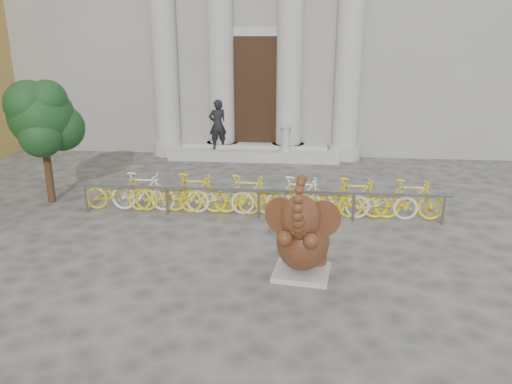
# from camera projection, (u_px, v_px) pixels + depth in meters

# --- Properties ---
(ground) EXTENTS (80.00, 80.00, 0.00)m
(ground) POSITION_uv_depth(u_px,v_px,m) (200.00, 283.00, 8.96)
(ground) COLOR #474442
(ground) RESTS_ON ground
(entrance_steps) EXTENTS (6.00, 1.20, 0.36)m
(entrance_steps) POSITION_uv_depth(u_px,v_px,m) (254.00, 154.00, 17.82)
(entrance_steps) COLOR #A8A59E
(entrance_steps) RESTS_ON ground
(elephant_statue) EXTENTS (1.35, 1.55, 2.02)m
(elephant_statue) POSITION_uv_depth(u_px,v_px,m) (302.00, 239.00, 9.00)
(elephant_statue) COLOR #A8A59E
(elephant_statue) RESTS_ON ground
(bike_rack) EXTENTS (9.05, 0.53, 1.00)m
(bike_rack) POSITION_uv_depth(u_px,v_px,m) (259.00, 195.00, 12.20)
(bike_rack) COLOR slate
(bike_rack) RESTS_ON ground
(tree) EXTENTS (1.85, 1.68, 3.21)m
(tree) POSITION_uv_depth(u_px,v_px,m) (42.00, 118.00, 12.59)
(tree) COLOR #332114
(tree) RESTS_ON ground
(pedestrian) EXTENTS (0.75, 0.63, 1.75)m
(pedestrian) POSITION_uv_depth(u_px,v_px,m) (218.00, 124.00, 17.52)
(pedestrian) COLOR black
(pedestrian) RESTS_ON entrance_steps
(balustrade_post) EXTENTS (0.38, 0.38, 0.93)m
(balustrade_post) POSITION_uv_depth(u_px,v_px,m) (285.00, 139.00, 17.24)
(balustrade_post) COLOR #A8A59E
(balustrade_post) RESTS_ON entrance_steps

